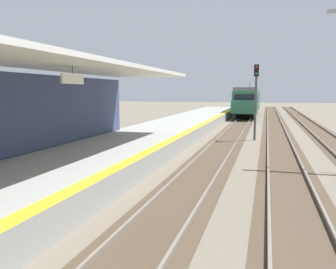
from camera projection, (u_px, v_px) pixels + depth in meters
The scene contains 5 objects.
station_platform at pixel (131, 146), 18.76m from camera, with size 5.00×80.00×0.91m.
track_pair_nearest_platform at pixel (222, 146), 21.46m from camera, with size 2.34×120.00×0.16m.
track_pair_middle at pixel (281, 149), 20.54m from camera, with size 2.34×120.00×0.16m.
approaching_train at pixel (248, 100), 49.15m from camera, with size 2.93×19.60×4.76m.
rail_signal_post at pixel (256, 94), 24.08m from camera, with size 0.32×0.34×5.20m.
Camera 1 is at (4.42, -1.32, 3.38)m, focal length 37.52 mm.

